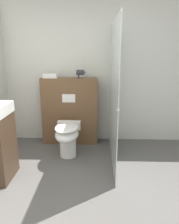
# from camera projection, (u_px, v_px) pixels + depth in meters

# --- Properties ---
(ground_plane) EXTENTS (12.00, 12.00, 0.00)m
(ground_plane) POSITION_uv_depth(u_px,v_px,m) (67.00, 220.00, 2.15)
(ground_plane) COLOR #565451
(wall_back) EXTENTS (8.00, 0.06, 2.50)m
(wall_back) POSITION_uv_depth(u_px,v_px,m) (81.00, 72.00, 3.87)
(wall_back) COLOR silver
(wall_back) RESTS_ON ground_plane
(partition_panel) EXTENTS (0.97, 0.24, 1.17)m
(partition_panel) POSITION_uv_depth(u_px,v_px,m) (70.00, 111.00, 3.87)
(partition_panel) COLOR brown
(partition_panel) RESTS_ON ground_plane
(shower_glass) EXTENTS (0.04, 1.55, 2.03)m
(shower_glass) POSITION_uv_depth(u_px,v_px,m) (114.00, 94.00, 3.14)
(shower_glass) COLOR silver
(shower_glass) RESTS_ON ground_plane
(toilet) EXTENTS (0.37, 0.59, 0.52)m
(toilet) POSITION_uv_depth(u_px,v_px,m) (67.00, 137.00, 3.36)
(toilet) COLOR white
(toilet) RESTS_ON ground_plane
(hair_drier) EXTENTS (0.16, 0.08, 0.14)m
(hair_drier) POSITION_uv_depth(u_px,v_px,m) (81.00, 73.00, 3.65)
(hair_drier) COLOR #2D2D33
(hair_drier) RESTS_ON partition_panel
(folded_towel) EXTENTS (0.24, 0.13, 0.07)m
(folded_towel) POSITION_uv_depth(u_px,v_px,m) (50.00, 76.00, 3.70)
(folded_towel) COLOR white
(folded_towel) RESTS_ON partition_panel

